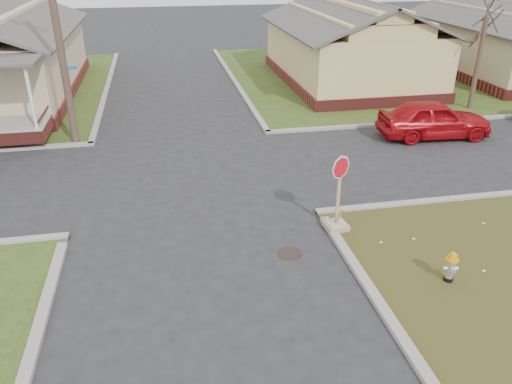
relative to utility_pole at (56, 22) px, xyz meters
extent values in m
plane|color=#242426|center=(4.20, -8.90, -4.66)|extent=(120.00, 120.00, 0.00)
cube|color=#2F4217|center=(26.20, 9.10, -4.64)|extent=(37.00, 19.00, 0.05)
cylinder|color=black|center=(6.40, -9.40, -4.66)|extent=(0.64, 0.64, 0.01)
cube|color=maroon|center=(14.20, 7.60, -4.36)|extent=(7.20, 11.20, 0.60)
cube|color=#DCC081|center=(14.20, 7.60, -2.76)|extent=(7.00, 11.00, 2.60)
cube|color=maroon|center=(24.20, 7.60, -4.36)|extent=(7.20, 11.20, 0.60)
cube|color=#C5B18E|center=(24.20, 7.60, -2.76)|extent=(7.00, 11.00, 2.60)
cylinder|color=#423026|center=(0.00, 0.00, -0.16)|extent=(0.28, 0.28, 9.00)
cylinder|color=#423026|center=(18.20, 1.30, -2.51)|extent=(0.22, 0.22, 4.20)
cylinder|color=black|center=(9.74, -11.30, -4.56)|extent=(0.22, 0.22, 0.10)
cylinder|color=#B9BABE|center=(9.74, -11.30, -4.29)|extent=(0.19, 0.19, 0.45)
sphere|color=#B9BABE|center=(9.74, -11.30, -4.06)|extent=(0.19, 0.19, 0.19)
cylinder|color=orange|center=(9.74, -11.30, -4.02)|extent=(0.29, 0.29, 0.06)
cylinder|color=orange|center=(9.74, -11.30, -3.95)|extent=(0.22, 0.22, 0.10)
sphere|color=orange|center=(9.74, -11.30, -3.90)|extent=(0.15, 0.15, 0.15)
cube|color=tan|center=(7.95, -8.47, -4.54)|extent=(0.60, 0.60, 0.15)
cube|color=#ABA49C|center=(7.95, -8.47, -4.45)|extent=(0.49, 0.49, 0.04)
cube|color=tan|center=(7.95, -8.47, -3.49)|extent=(0.09, 0.04, 2.05)
cylinder|color=red|center=(7.95, -8.51, -2.76)|extent=(0.55, 0.24, 0.58)
cylinder|color=white|center=(7.95, -8.49, -2.76)|extent=(0.62, 0.27, 0.66)
imported|color=#AB0C13|center=(14.38, -2.03, -3.89)|extent=(4.64, 2.15, 1.54)
camera|label=1|loc=(3.46, -19.84, 2.44)|focal=35.00mm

